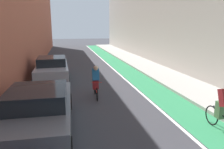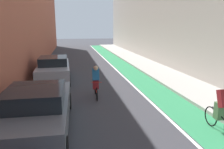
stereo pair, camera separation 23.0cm
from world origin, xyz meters
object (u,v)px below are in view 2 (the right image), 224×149
(parked_sedan_gray, at_px, (38,109))
(cyclist_mid, at_px, (222,109))
(parked_sedan_silver, at_px, (54,68))
(cyclist_trailing, at_px, (96,80))

(parked_sedan_gray, height_order, cyclist_mid, cyclist_mid)
(parked_sedan_silver, height_order, cyclist_mid, cyclist_mid)
(parked_sedan_gray, xyz_separation_m, cyclist_trailing, (2.23, 3.12, 0.06))
(parked_sedan_gray, bearing_deg, parked_sedan_silver, 89.98)
(parked_sedan_gray, relative_size, cyclist_trailing, 2.82)
(parked_sedan_silver, bearing_deg, cyclist_mid, -55.06)
(parked_sedan_silver, xyz_separation_m, cyclist_mid, (5.73, -8.20, 0.02))
(cyclist_mid, height_order, cyclist_trailing, cyclist_mid)
(parked_sedan_silver, bearing_deg, parked_sedan_gray, -90.02)
(parked_sedan_silver, distance_m, cyclist_mid, 10.01)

